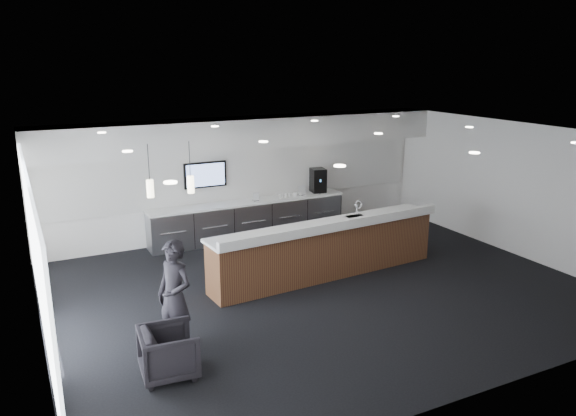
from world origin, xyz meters
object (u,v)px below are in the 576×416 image
coffee_machine (318,180)px  armchair (169,352)px  lounge_guest (175,297)px  service_counter (326,249)px

coffee_machine → armchair: size_ratio=0.79×
coffee_machine → lounge_guest: size_ratio=0.35×
service_counter → lounge_guest: lounge_guest is taller
coffee_machine → lounge_guest: lounge_guest is taller
service_counter → armchair: service_counter is taller
service_counter → coffee_machine: coffee_machine is taller
coffee_machine → armchair: (-5.46, -5.41, -0.90)m
coffee_machine → armchair: bearing=-125.7°
coffee_machine → service_counter: bearing=-107.1°
armchair → lounge_guest: size_ratio=0.45×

